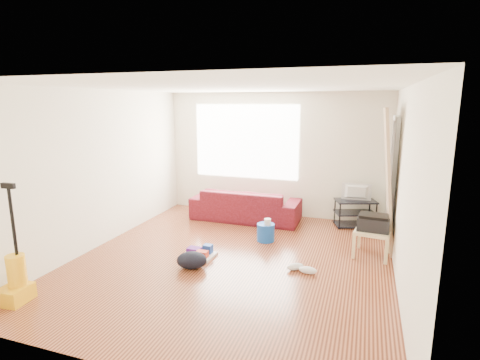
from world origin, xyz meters
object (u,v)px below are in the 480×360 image
(cleaning_tray, at_px, (200,253))
(backpack, at_px, (192,268))
(tv_stand, at_px, (355,213))
(vacuum, at_px, (16,280))
(sofa, at_px, (246,219))
(side_table, at_px, (373,234))
(bucket, at_px, (266,241))

(cleaning_tray, bearing_deg, backpack, -80.96)
(tv_stand, xyz_separation_m, vacuum, (-3.65, -4.12, 0.00))
(sofa, distance_m, tv_stand, 2.11)
(side_table, relative_size, cleaning_tray, 1.18)
(sofa, xyz_separation_m, side_table, (2.37, -1.11, 0.35))
(bucket, bearing_deg, vacuum, -128.59)
(side_table, bearing_deg, cleaning_tray, -160.50)
(backpack, bearing_deg, tv_stand, 33.46)
(backpack, xyz_separation_m, vacuum, (-1.55, -1.47, 0.26))
(sofa, relative_size, backpack, 5.01)
(tv_stand, height_order, bucket, tv_stand)
(side_table, relative_size, bucket, 1.93)
(bucket, bearing_deg, side_table, -2.91)
(sofa, height_order, bucket, sofa)
(tv_stand, bearing_deg, vacuum, -150.74)
(bucket, distance_m, cleaning_tray, 1.23)
(tv_stand, relative_size, side_table, 1.44)
(bucket, height_order, cleaning_tray, cleaning_tray)
(sofa, xyz_separation_m, backpack, (-0.03, -2.39, 0.00))
(sofa, distance_m, backpack, 2.39)
(tv_stand, xyz_separation_m, bucket, (-1.39, -1.29, -0.26))
(sofa, distance_m, vacuum, 4.17)
(backpack, relative_size, vacuum, 0.30)
(cleaning_tray, xyz_separation_m, backpack, (0.06, -0.41, -0.05))
(sofa, bearing_deg, tv_stand, -172.59)
(backpack, bearing_deg, cleaning_tray, 80.83)
(cleaning_tray, bearing_deg, side_table, 19.50)
(backpack, bearing_deg, sofa, 71.16)
(cleaning_tray, bearing_deg, sofa, 87.37)
(side_table, distance_m, bucket, 1.73)
(cleaning_tray, height_order, vacuum, vacuum)
(bucket, distance_m, backpack, 1.54)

